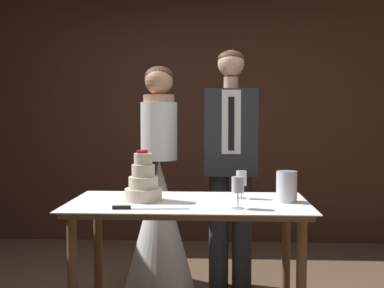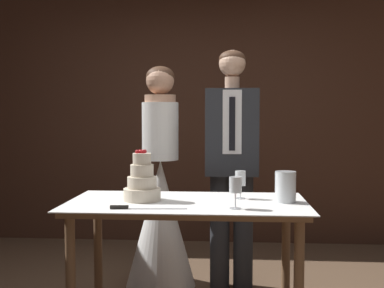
# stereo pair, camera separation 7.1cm
# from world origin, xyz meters

# --- Properties ---
(wall_back) EXTENTS (5.39, 0.12, 2.66)m
(wall_back) POSITION_xyz_m (0.00, 2.30, 1.33)
(wall_back) COLOR #472B1E
(wall_back) RESTS_ON ground_plane
(cake_table) EXTENTS (1.42, 0.75, 0.81)m
(cake_table) POSITION_xyz_m (0.07, 0.07, 0.71)
(cake_table) COLOR brown
(cake_table) RESTS_ON ground_plane
(tiered_cake) EXTENTS (0.22, 0.22, 0.31)m
(tiered_cake) POSITION_xyz_m (-0.21, 0.08, 0.92)
(tiered_cake) COLOR beige
(tiered_cake) RESTS_ON cake_table
(cake_knife) EXTENTS (0.42, 0.05, 0.02)m
(cake_knife) POSITION_xyz_m (-0.21, -0.18, 0.82)
(cake_knife) COLOR silver
(cake_knife) RESTS_ON cake_table
(wine_glass_near) EXTENTS (0.07, 0.07, 0.18)m
(wine_glass_near) POSITION_xyz_m (0.35, -0.13, 0.94)
(wine_glass_near) COLOR silver
(wine_glass_near) RESTS_ON cake_table
(wine_glass_middle) EXTENTS (0.07, 0.07, 0.17)m
(wine_glass_middle) POSITION_xyz_m (0.39, 0.20, 0.93)
(wine_glass_middle) COLOR silver
(wine_glass_middle) RESTS_ON cake_table
(hurricane_candle) EXTENTS (0.12, 0.12, 0.18)m
(hurricane_candle) POSITION_xyz_m (0.65, 0.09, 0.90)
(hurricane_candle) COLOR silver
(hurricane_candle) RESTS_ON cake_table
(bride) EXTENTS (0.54, 0.54, 1.70)m
(bride) POSITION_xyz_m (-0.21, 0.90, 0.63)
(bride) COLOR white
(bride) RESTS_ON ground_plane
(groom) EXTENTS (0.40, 0.25, 1.82)m
(groom) POSITION_xyz_m (0.34, 0.90, 1.01)
(groom) COLOR #282B30
(groom) RESTS_ON ground_plane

